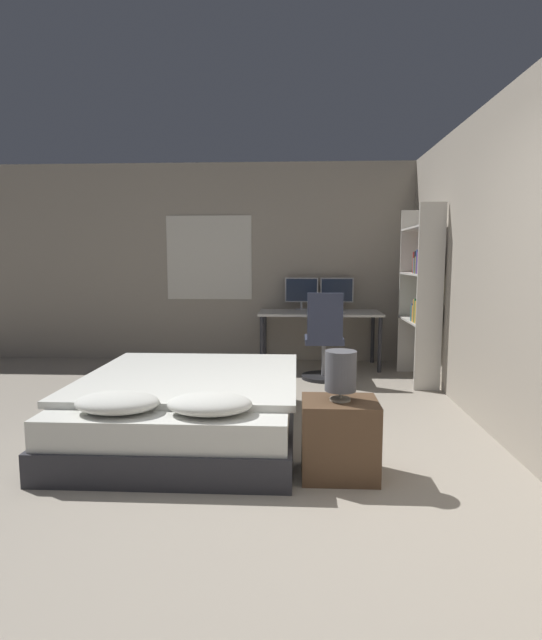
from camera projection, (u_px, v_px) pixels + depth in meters
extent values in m
plane|color=#9E9384|center=(244.00, 509.00, 2.84)|extent=(20.00, 20.00, 0.00)
cube|color=#9E9384|center=(276.00, 263.00, 6.86)|extent=(12.00, 0.06, 2.70)
cube|color=silver|center=(209.00, 258.00, 6.85)|extent=(1.17, 0.01, 1.14)
cube|color=black|center=(209.00, 258.00, 6.86)|extent=(1.09, 0.01, 1.06)
cube|color=#9E9384|center=(493.00, 266.00, 4.06)|extent=(0.06, 12.00, 2.70)
cube|color=#2D2D33|center=(190.00, 420.00, 4.04)|extent=(1.67, 2.06, 0.22)
cube|color=silver|center=(190.00, 395.00, 4.01)|extent=(1.61, 2.00, 0.20)
cube|color=silver|center=(192.00, 376.00, 4.12)|extent=(1.71, 1.73, 0.05)
ellipsoid|color=silver|center=(117.00, 403.00, 3.23)|extent=(0.55, 0.38, 0.13)
ellipsoid|color=silver|center=(210.00, 404.00, 3.20)|extent=(0.55, 0.38, 0.13)
cube|color=brown|center=(339.00, 438.00, 3.24)|extent=(0.49, 0.39, 0.51)
cylinder|color=gray|center=(340.00, 399.00, 3.21)|extent=(0.13, 0.13, 0.01)
cylinder|color=gray|center=(340.00, 394.00, 3.20)|extent=(0.02, 0.02, 0.05)
cylinder|color=#4C4C51|center=(341.00, 371.00, 3.19)|extent=(0.20, 0.20, 0.26)
cube|color=beige|center=(320.00, 313.00, 6.49)|extent=(1.57, 0.70, 0.03)
cylinder|color=#2D2D33|center=(262.00, 344.00, 6.27)|extent=(0.05, 0.05, 0.70)
cylinder|color=#2D2D33|center=(380.00, 345.00, 6.20)|extent=(0.05, 0.05, 0.70)
cylinder|color=#2D2D33|center=(265.00, 336.00, 6.87)|extent=(0.05, 0.05, 0.70)
cylinder|color=#2D2D33|center=(373.00, 337.00, 6.79)|extent=(0.05, 0.05, 0.70)
cylinder|color=#B7B7BC|center=(301.00, 309.00, 6.74)|extent=(0.16, 0.16, 0.01)
cylinder|color=#B7B7BC|center=(301.00, 305.00, 6.74)|extent=(0.03, 0.03, 0.09)
cube|color=#B7B7BC|center=(302.00, 290.00, 6.71)|extent=(0.44, 0.03, 0.33)
cube|color=#232D42|center=(302.00, 290.00, 6.70)|extent=(0.41, 0.00, 0.30)
cylinder|color=#B7B7BC|center=(337.00, 309.00, 6.72)|extent=(0.16, 0.16, 0.01)
cylinder|color=#B7B7BC|center=(337.00, 306.00, 6.71)|extent=(0.03, 0.03, 0.09)
cube|color=#B7B7BC|center=(337.00, 290.00, 6.69)|extent=(0.44, 0.03, 0.33)
cube|color=#232D42|center=(337.00, 290.00, 6.67)|extent=(0.41, 0.00, 0.30)
cube|color=#B7B7BC|center=(321.00, 313.00, 6.24)|extent=(0.35, 0.13, 0.02)
ellipsoid|color=#B7B7BC|center=(342.00, 312.00, 6.23)|extent=(0.07, 0.05, 0.04)
cylinder|color=black|center=(323.00, 377.00, 5.91)|extent=(0.52, 0.52, 0.04)
cylinder|color=gray|center=(324.00, 359.00, 5.89)|extent=(0.05, 0.05, 0.39)
cube|color=#33384C|center=(324.00, 340.00, 5.86)|extent=(0.44, 0.44, 0.07)
cube|color=#33384C|center=(325.00, 316.00, 5.63)|extent=(0.40, 0.05, 0.53)
cube|color=beige|center=(430.00, 298.00, 5.27)|extent=(0.28, 0.02, 2.00)
cube|color=beige|center=(411.00, 292.00, 6.16)|extent=(0.28, 0.02, 2.00)
cube|color=beige|center=(419.00, 321.00, 5.75)|extent=(0.28, 0.88, 0.02)
cube|color=beige|center=(420.00, 274.00, 5.68)|extent=(0.28, 0.88, 0.02)
cube|color=beige|center=(422.00, 228.00, 5.62)|extent=(0.28, 0.88, 0.02)
cube|color=teal|center=(428.00, 315.00, 5.33)|extent=(0.23, 0.04, 0.20)
cube|color=orange|center=(427.00, 314.00, 5.39)|extent=(0.23, 0.04, 0.22)
cube|color=gold|center=(426.00, 312.00, 5.44)|extent=(0.23, 0.04, 0.24)
cube|color=#337042|center=(424.00, 311.00, 5.48)|extent=(0.23, 0.03, 0.27)
cube|color=orange|center=(423.00, 311.00, 5.53)|extent=(0.23, 0.04, 0.25)
cube|color=gold|center=(422.00, 314.00, 5.58)|extent=(0.23, 0.03, 0.18)
cube|color=#2D4784|center=(421.00, 312.00, 5.62)|extent=(0.23, 0.03, 0.20)
cube|color=#337042|center=(421.00, 313.00, 5.65)|extent=(0.23, 0.03, 0.17)
cube|color=#28282D|center=(430.00, 262.00, 5.25)|extent=(0.23, 0.02, 0.25)
cube|color=#337042|center=(430.00, 264.00, 5.29)|extent=(0.23, 0.02, 0.21)
cube|color=#2D4784|center=(429.00, 266.00, 5.32)|extent=(0.23, 0.03, 0.17)
cube|color=#7A387F|center=(428.00, 263.00, 5.36)|extent=(0.23, 0.03, 0.24)
cube|color=#2D4784|center=(427.00, 262.00, 5.40)|extent=(0.23, 0.04, 0.26)
cube|color=gold|center=(426.00, 265.00, 5.45)|extent=(0.23, 0.02, 0.19)
cube|color=#28282D|center=(425.00, 262.00, 5.48)|extent=(0.23, 0.02, 0.25)
cube|color=teal|center=(424.00, 266.00, 5.52)|extent=(0.23, 0.04, 0.17)
cube|color=#B2332D|center=(423.00, 263.00, 5.55)|extent=(0.23, 0.03, 0.24)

